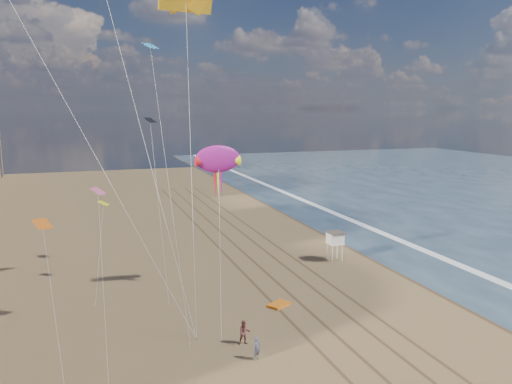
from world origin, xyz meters
The scene contains 9 objects.
wet_sand centered at (19.00, 40.00, 0.00)m, with size 260.00×260.00×0.00m, color #42301E.
foam centered at (23.20, 40.00, 0.00)m, with size 260.00×260.00×0.00m, color white.
tracks centered at (2.55, 30.00, 0.01)m, with size 7.68×120.00×0.01m.
lifeguard_stand centered at (10.42, 30.02, 2.71)m, with size 1.94×1.94×3.51m.
grounded_kite centered at (-0.88, 19.38, 0.12)m, with size 2.02×1.29×0.23m, color orange.
show_kite centered at (-4.90, 25.41, 12.99)m, with size 4.46×6.12×16.69m.
kite_flyer_a centered at (-6.04, 10.64, 0.87)m, with size 0.63×0.42×1.74m, color #4F5766.
kite_flyer_b centered at (-6.15, 13.17, 0.96)m, with size 0.93×0.73×1.92m, color brown.
small_kites centered at (-14.85, 24.73, 13.99)m, with size 12.05×17.19×15.03m.
Camera 1 is at (-16.88, -20.86, 17.79)m, focal length 35.00 mm.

